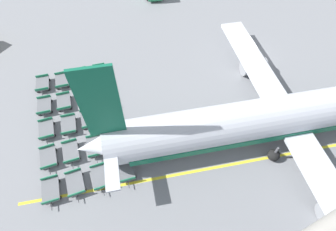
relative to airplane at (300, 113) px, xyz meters
The scene contains 23 objects.
ground_plane 13.18m from the airplane, behind, with size 500.00×500.00×0.00m, color gray.
airplane is the anchor object (origin of this frame).
baggage_dolly_row_near_col_a 30.35m from the airplane, 116.15° to the right, with size 3.24×1.75×0.92m.
baggage_dolly_row_near_col_b 28.53m from the airplane, 109.60° to the right, with size 3.24×1.76×0.92m.
baggage_dolly_row_near_col_c 27.17m from the airplane, 102.77° to the right, with size 3.27×1.85×0.92m.
baggage_dolly_row_near_col_d 26.27m from the airplane, 95.12° to the right, with size 3.29×1.90×0.92m.
baggage_dolly_row_near_col_e 25.86m from the airplane, 87.10° to the right, with size 3.27×1.83×0.92m.
baggage_dolly_row_mid_a_col_a 28.25m from the airplane, 118.27° to the right, with size 3.25×1.79×0.92m.
baggage_dolly_row_mid_a_col_b 26.46m from the airplane, 111.38° to the right, with size 3.26×1.80×0.92m.
baggage_dolly_row_mid_a_col_c 24.87m from the airplane, 104.10° to the right, with size 3.24×1.75×0.92m.
baggage_dolly_row_mid_a_col_d 24.08m from the airplane, 95.90° to the right, with size 3.28×1.87×0.92m.
baggage_dolly_row_mid_a_col_e 23.61m from the airplane, 87.21° to the right, with size 3.29×1.92×0.92m.
baggage_dolly_row_mid_b_col_a 26.24m from the airplane, 121.49° to the right, with size 3.30×1.93×0.92m.
baggage_dolly_row_mid_b_col_b 24.35m from the airplane, 114.66° to the right, with size 3.27×1.84×0.92m.
baggage_dolly_row_mid_b_col_c 22.86m from the airplane, 106.12° to the right, with size 3.27×1.83×0.92m.
baggage_dolly_row_mid_b_col_d 21.63m from the airplane, 96.80° to the right, with size 3.25×1.79×0.92m.
baggage_dolly_row_mid_b_col_e 21.22m from the airplane, 87.15° to the right, with size 3.28×1.88×0.92m.
baggage_dolly_row_far_col_a 24.38m from the airplane, 124.63° to the right, with size 3.24×1.75×0.92m.
baggage_dolly_row_far_col_b 22.32m from the airplane, 117.27° to the right, with size 3.26×1.80×0.92m.
baggage_dolly_row_far_col_c 20.67m from the airplane, 108.47° to the right, with size 3.25×1.78×0.92m.
baggage_dolly_row_far_col_d 19.33m from the airplane, 98.22° to the right, with size 3.29×1.90×0.92m.
baggage_dolly_row_far_col_e 18.76m from the airplane, 87.35° to the right, with size 3.25×1.78×0.92m.
stand_guidance_stripe 10.46m from the airplane, 75.60° to the right, with size 1.76×38.12×0.01m.
Camera 1 is at (25.81, -18.33, 24.24)m, focal length 28.00 mm.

